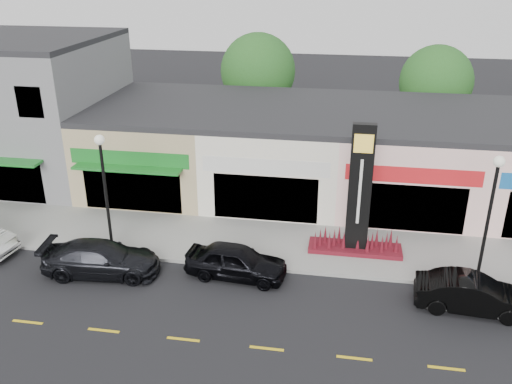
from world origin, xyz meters
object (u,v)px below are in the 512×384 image
(lamp_east_near, at_px, (490,208))
(pylon_sign, at_px, (358,208))
(car_black_sedan, at_px, (236,261))
(car_black_conv, at_px, (473,294))
(car_dark_sedan, at_px, (101,259))
(lamp_west_near, at_px, (104,182))

(lamp_east_near, distance_m, pylon_sign, 5.42)
(car_black_sedan, height_order, car_black_conv, car_black_sedan)
(pylon_sign, xyz_separation_m, car_black_conv, (4.39, -3.67, -1.57))
(pylon_sign, height_order, car_dark_sedan, pylon_sign)
(lamp_west_near, height_order, pylon_sign, pylon_sign)
(lamp_west_near, xyz_separation_m, car_black_sedan, (6.04, -1.11, -2.75))
(lamp_west_near, height_order, lamp_east_near, same)
(lamp_east_near, bearing_deg, pylon_sign, 161.25)
(lamp_east_near, height_order, pylon_sign, pylon_sign)
(car_dark_sedan, bearing_deg, car_black_sedan, -88.65)
(lamp_east_near, distance_m, car_black_conv, 3.45)
(pylon_sign, bearing_deg, lamp_west_near, -171.23)
(lamp_east_near, bearing_deg, car_black_sedan, -173.66)
(lamp_east_near, height_order, car_dark_sedan, lamp_east_near)
(car_dark_sedan, bearing_deg, lamp_east_near, -89.17)
(lamp_west_near, xyz_separation_m, car_dark_sedan, (0.35, -1.82, -2.76))
(lamp_east_near, xyz_separation_m, car_black_sedan, (-9.96, -1.11, -2.75))
(pylon_sign, xyz_separation_m, car_dark_sedan, (-10.65, -3.52, -1.56))
(lamp_west_near, relative_size, car_black_conv, 1.28)
(lamp_east_near, distance_m, car_dark_sedan, 16.00)
(car_dark_sedan, height_order, car_black_sedan, car_black_sedan)
(lamp_east_near, relative_size, car_black_conv, 1.28)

